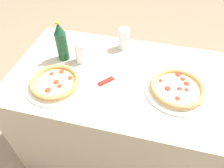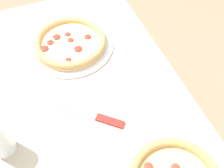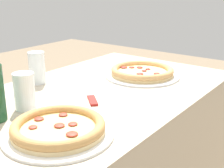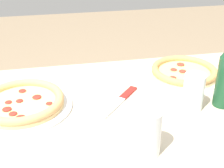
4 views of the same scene
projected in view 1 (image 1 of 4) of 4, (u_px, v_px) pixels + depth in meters
The scene contains 8 objects.
ground_plane at pixel (119, 145), 1.74m from camera, with size 8.00×8.00×0.00m, color #847056.
table at pixel (120, 117), 1.46m from camera, with size 1.23×0.71×0.77m.
pizza_salami at pixel (178, 88), 1.10m from camera, with size 0.33×0.33×0.04m.
pizza_pepperoni at pixel (55, 83), 1.13m from camera, with size 0.31×0.31×0.04m.
glass_iced_tea at pixel (81, 53), 1.24m from camera, with size 0.07×0.07×0.12m.
glass_lemonade at pixel (124, 40), 1.33m from camera, with size 0.07×0.07×0.13m.
beer_bottle at pixel (61, 42), 1.22m from camera, with size 0.06×0.06×0.24m.
knife at pixel (115, 77), 1.18m from camera, with size 0.17×0.19×0.01m.
Camera 1 is at (0.15, -0.85, 1.59)m, focal length 35.00 mm.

